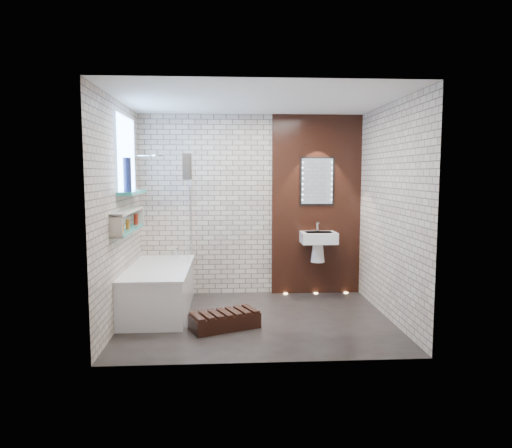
{
  "coord_description": "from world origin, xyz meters",
  "views": [
    {
      "loc": [
        -0.35,
        -5.54,
        1.76
      ],
      "look_at": [
        0.0,
        0.15,
        1.15
      ],
      "focal_mm": 33.13,
      "sensor_mm": 36.0,
      "label": 1
    }
  ],
  "objects": [
    {
      "name": "display_niche",
      "position": [
        -1.53,
        0.15,
        1.2
      ],
      "size": [
        0.14,
        1.3,
        0.26
      ],
      "color": "teal",
      "rests_on": "room_shell"
    },
    {
      "name": "washbasin",
      "position": [
        0.95,
        1.07,
        0.79
      ],
      "size": [
        0.5,
        0.36,
        0.58
      ],
      "color": "white",
      "rests_on": "walnut_panel"
    },
    {
      "name": "led_mirror",
      "position": [
        0.95,
        1.23,
        1.65
      ],
      "size": [
        0.5,
        0.02,
        0.7
      ],
      "color": "black",
      "rests_on": "walnut_panel"
    },
    {
      "name": "floor_uplights",
      "position": [
        0.95,
        1.2,
        0.01
      ],
      "size": [
        0.96,
        0.06,
        0.01
      ],
      "color": "#FFD899",
      "rests_on": "ground"
    },
    {
      "name": "ground",
      "position": [
        0.0,
        0.0,
        0.0
      ],
      "size": [
        3.2,
        3.2,
        0.0
      ],
      "primitive_type": "plane",
      "color": "black",
      "rests_on": "ground"
    },
    {
      "name": "walnut_panel",
      "position": [
        0.95,
        1.27,
        1.3
      ],
      "size": [
        1.3,
        0.06,
        2.6
      ],
      "primitive_type": "cube",
      "color": "black",
      "rests_on": "ground"
    },
    {
      "name": "clerestory_window",
      "position": [
        -1.57,
        0.35,
        1.9
      ],
      "size": [
        0.18,
        1.0,
        0.94
      ],
      "color": "#7FADE0",
      "rests_on": "room_shell"
    },
    {
      "name": "shower_head",
      "position": [
        -1.3,
        0.95,
        2.0
      ],
      "size": [
        0.18,
        0.18,
        0.02
      ],
      "primitive_type": "cylinder",
      "color": "silver",
      "rests_on": "room_shell"
    },
    {
      "name": "sill_vases",
      "position": [
        -1.5,
        0.02,
        1.75
      ],
      "size": [
        0.09,
        0.09,
        0.39
      ],
      "color": "#151B3B",
      "rests_on": "clerestory_window"
    },
    {
      "name": "room_shell",
      "position": [
        0.0,
        0.0,
        1.3
      ],
      "size": [
        3.24,
        3.2,
        2.6
      ],
      "color": "#A59183",
      "rests_on": "ground"
    },
    {
      "name": "bath_screen",
      "position": [
        -0.87,
        0.89,
        1.28
      ],
      "size": [
        0.01,
        0.78,
        1.4
      ],
      "primitive_type": "cube",
      "color": "white",
      "rests_on": "bathtub"
    },
    {
      "name": "walnut_step",
      "position": [
        -0.39,
        -0.3,
        0.09
      ],
      "size": [
        0.84,
        0.62,
        0.17
      ],
      "primitive_type": "cube",
      "rotation": [
        0.0,
        0.0,
        0.41
      ],
      "color": "black",
      "rests_on": "ground"
    },
    {
      "name": "towel",
      "position": [
        -0.87,
        0.73,
        1.85
      ],
      "size": [
        0.1,
        0.26,
        0.34
      ],
      "primitive_type": "cube",
      "color": "black",
      "rests_on": "bath_screen"
    },
    {
      "name": "niche_bottles",
      "position": [
        -1.53,
        0.14,
        1.16
      ],
      "size": [
        0.06,
        0.96,
        0.14
      ],
      "color": "maroon",
      "rests_on": "display_niche"
    },
    {
      "name": "bathtub",
      "position": [
        -1.22,
        0.45,
        0.29
      ],
      "size": [
        0.79,
        1.74,
        0.7
      ],
      "color": "white",
      "rests_on": "ground"
    }
  ]
}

